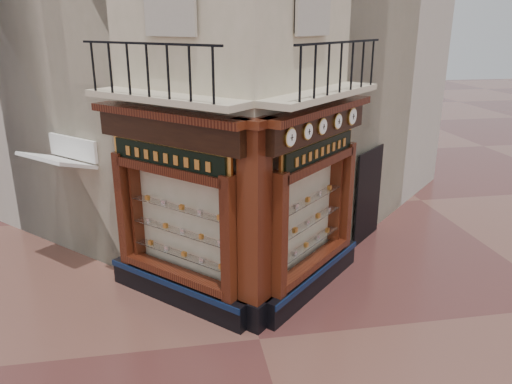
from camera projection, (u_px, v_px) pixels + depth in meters
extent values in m
plane|color=#522926|center=(259.00, 339.00, 9.10)|extent=(80.00, 80.00, 0.00)
cube|color=beige|center=(218.00, 2.00, 12.92)|extent=(11.31, 11.31, 12.00)
cube|color=beige|center=(128.00, 22.00, 14.99)|extent=(11.31, 11.31, 11.00)
cube|color=beige|center=(288.00, 22.00, 15.79)|extent=(11.31, 11.31, 11.00)
cube|color=black|center=(177.00, 291.00, 10.22)|extent=(2.72, 2.72, 0.55)
cube|color=#0B1938|center=(170.00, 285.00, 10.00)|extent=(2.50, 2.50, 0.12)
cube|color=black|center=(230.00, 240.00, 8.97)|extent=(0.37, 0.37, 2.45)
cube|color=black|center=(125.00, 208.00, 10.50)|extent=(0.37, 0.37, 2.45)
cube|color=beige|center=(185.00, 219.00, 10.00)|extent=(1.80, 1.80, 2.10)
cube|color=black|center=(169.00, 131.00, 9.16)|extent=(2.69, 2.69, 0.50)
cube|color=black|center=(165.00, 114.00, 9.01)|extent=(2.86, 2.86, 0.14)
cube|color=black|center=(312.00, 279.00, 10.68)|extent=(2.72, 2.72, 0.55)
cube|color=#0B1938|center=(321.00, 272.00, 10.51)|extent=(2.50, 2.50, 0.12)
cube|color=black|center=(278.00, 236.00, 9.12)|extent=(0.37, 0.37, 2.45)
cube|color=black|center=(345.00, 195.00, 11.28)|extent=(0.37, 0.37, 2.45)
cube|color=beige|center=(301.00, 211.00, 10.39)|extent=(1.80, 1.80, 2.10)
cube|color=black|center=(318.00, 125.00, 9.63)|extent=(2.69, 2.69, 0.50)
cube|color=black|center=(322.00, 110.00, 9.49)|extent=(2.86, 2.86, 0.14)
cube|color=black|center=(255.00, 311.00, 9.48)|extent=(0.78, 0.78, 0.55)
cube|color=black|center=(255.00, 217.00, 8.86)|extent=(0.64, 0.64, 3.50)
cube|color=black|center=(255.00, 122.00, 8.31)|extent=(0.85, 0.85, 0.14)
cube|color=beige|center=(163.00, 98.00, 8.90)|extent=(2.97, 2.97, 0.12)
cube|color=black|center=(146.00, 43.00, 8.34)|extent=(2.36, 2.36, 0.04)
cube|color=beige|center=(323.00, 94.00, 9.38)|extent=(2.97, 2.97, 0.12)
cube|color=black|center=(342.00, 42.00, 8.90)|extent=(2.36, 2.36, 0.04)
cylinder|color=gold|center=(290.00, 137.00, 8.53)|extent=(0.28, 0.28, 0.34)
cylinder|color=white|center=(291.00, 138.00, 8.51)|extent=(0.22, 0.22, 0.30)
cube|color=black|center=(292.00, 138.00, 8.50)|extent=(0.02, 0.02, 0.11)
cube|color=black|center=(292.00, 138.00, 8.50)|extent=(0.07, 0.07, 0.01)
cylinder|color=gold|center=(307.00, 131.00, 9.00)|extent=(0.26, 0.26, 0.31)
cylinder|color=white|center=(309.00, 132.00, 8.98)|extent=(0.21, 0.21, 0.27)
cube|color=black|center=(309.00, 132.00, 8.97)|extent=(0.02, 0.02, 0.10)
cube|color=black|center=(309.00, 132.00, 8.97)|extent=(0.06, 0.06, 0.01)
cylinder|color=gold|center=(322.00, 126.00, 9.43)|extent=(0.27, 0.27, 0.33)
cylinder|color=white|center=(323.00, 127.00, 9.41)|extent=(0.21, 0.21, 0.28)
cube|color=black|center=(324.00, 127.00, 9.40)|extent=(0.02, 0.02, 0.11)
cube|color=black|center=(324.00, 127.00, 9.40)|extent=(0.07, 0.07, 0.01)
cylinder|color=gold|center=(337.00, 121.00, 9.93)|extent=(0.26, 0.26, 0.32)
cylinder|color=white|center=(339.00, 121.00, 9.91)|extent=(0.21, 0.21, 0.28)
cube|color=black|center=(339.00, 121.00, 9.90)|extent=(0.02, 0.02, 0.11)
cube|color=black|center=(339.00, 121.00, 9.90)|extent=(0.07, 0.07, 0.01)
cylinder|color=gold|center=(352.00, 116.00, 10.45)|extent=(0.30, 0.30, 0.38)
cylinder|color=white|center=(353.00, 116.00, 10.44)|extent=(0.24, 0.24, 0.33)
cube|color=black|center=(354.00, 117.00, 10.43)|extent=(0.02, 0.02, 0.13)
cube|color=black|center=(354.00, 117.00, 10.43)|extent=(0.08, 0.08, 0.01)
cube|color=gold|center=(169.00, 157.00, 9.29)|extent=(2.16, 2.16, 0.58)
cube|color=black|center=(167.00, 158.00, 9.26)|extent=(2.01, 2.01, 0.43)
cube|color=gold|center=(319.00, 151.00, 9.76)|extent=(2.04, 2.04, 0.54)
cube|color=black|center=(320.00, 151.00, 9.74)|extent=(1.90, 1.90, 0.41)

